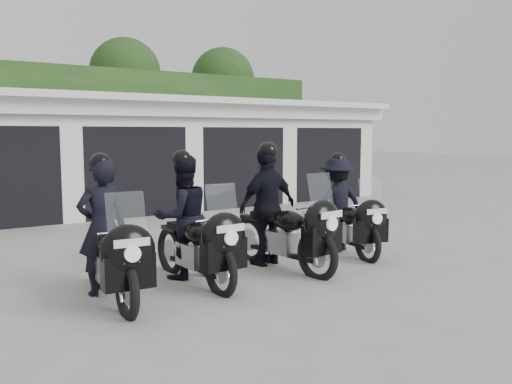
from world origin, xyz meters
TOP-DOWN VIEW (x-y plane):
  - ground at (0.00, 0.00)m, footprint 80.00×80.00m
  - garage_block at (-0.00, 8.06)m, footprint 16.40×6.80m
  - background_vegetation at (0.37, 12.92)m, footprint 20.00×3.90m
  - police_bike_a at (-2.80, -0.64)m, footprint 0.73×2.14m
  - police_bike_b at (-1.58, -0.38)m, footprint 0.86×2.15m
  - police_bike_c at (-0.12, -0.43)m, footprint 1.13×2.26m
  - police_bike_d at (1.45, -0.20)m, footprint 1.14×2.01m

SIDE VIEW (x-z plane):
  - ground at x=0.00m, z-range 0.00..0.00m
  - police_bike_a at x=-2.80m, z-range -0.19..1.67m
  - police_bike_d at x=1.45m, z-range -0.13..1.63m
  - police_bike_b at x=-1.58m, z-range -0.15..1.73m
  - police_bike_c at x=-0.12m, z-range -0.15..1.82m
  - garage_block at x=0.00m, z-range -0.06..2.90m
  - background_vegetation at x=0.37m, z-range -0.13..5.67m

